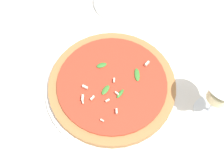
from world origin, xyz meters
TOP-DOWN VIEW (x-y plane):
  - ground_plane at (0.00, 0.00)m, footprint 6.00×6.00m
  - pizza_arugula_main at (-0.03, 0.02)m, footprint 0.33×0.33m
  - wine_glass at (0.17, -0.12)m, footprint 0.09×0.09m
  - side_plate_white at (0.11, 0.28)m, footprint 0.16×0.16m

SIDE VIEW (x-z plane):
  - ground_plane at x=0.00m, z-range 0.00..0.00m
  - side_plate_white at x=0.11m, z-range 0.00..0.02m
  - pizza_arugula_main at x=-0.03m, z-range -0.01..0.04m
  - wine_glass at x=0.17m, z-range 0.03..0.17m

